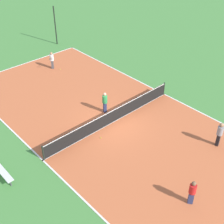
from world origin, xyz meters
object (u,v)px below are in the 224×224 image
fence_post_back_right (55,26)px  bench (3,173)px  tennis_ball_left_sideline (60,69)px  player_coach_red (192,191)px  tennis_ball_right_alley (101,138)px  tennis_net (112,116)px  player_baseline_gray (220,133)px  player_near_white (52,59)px  player_far_green (105,101)px

fence_post_back_right → bench: bearing=-132.8°
tennis_ball_left_sideline → fence_post_back_right: size_ratio=0.02×
player_coach_red → tennis_ball_right_alley: (-0.06, 6.95, -0.82)m
tennis_net → player_baseline_gray: 7.00m
player_baseline_gray → tennis_ball_right_alley: size_ratio=24.97×
tennis_ball_left_sideline → tennis_ball_right_alley: bearing=-110.0°
fence_post_back_right → player_near_white: bearing=-127.9°
player_far_green → tennis_ball_left_sideline: bearing=-167.7°
player_baseline_gray → player_far_green: (-2.80, 7.45, -0.06)m
player_baseline_gray → tennis_ball_left_sideline: bearing=80.4°
bench → fence_post_back_right: size_ratio=0.46×
player_coach_red → player_baseline_gray: 5.15m
fence_post_back_right → player_coach_red: bearing=-106.9°
tennis_ball_right_alley → bench: bearing=170.8°
player_coach_red → tennis_ball_right_alley: bearing=142.3°
player_baseline_gray → fence_post_back_right: fence_post_back_right is taller
player_coach_red → tennis_ball_left_sideline: bearing=130.0°
player_near_white → tennis_ball_right_alley: 10.88m
player_coach_red → tennis_ball_left_sideline: (3.49, 16.68, -0.82)m
tennis_ball_right_alley → fence_post_back_right: 16.37m
player_near_white → fence_post_back_right: 5.76m
player_near_white → tennis_ball_right_alley: size_ratio=23.01×
player_far_green → player_near_white: player_far_green is taller
player_near_white → tennis_ball_left_sideline: player_near_white is taller
player_baseline_gray → tennis_ball_left_sideline: size_ratio=24.97×
player_near_white → tennis_ball_left_sideline: bearing=67.9°
bench → tennis_ball_right_alley: 6.25m
tennis_net → player_coach_red: bearing=-101.9°
bench → tennis_ball_left_sideline: bench is taller
tennis_ball_left_sideline → fence_post_back_right: 6.28m
player_baseline_gray → fence_post_back_right: bearing=70.3°
player_far_green → player_near_white: 8.38m
bench → player_far_green: size_ratio=1.12×
bench → fence_post_back_right: bearing=-42.8°
player_far_green → fence_post_back_right: fence_post_back_right is taller
player_near_white → player_coach_red: bearing=28.3°
player_baseline_gray → tennis_ball_left_sideline: 15.22m
tennis_net → player_coach_red: size_ratio=7.23×
fence_post_back_right → player_far_green: bearing=-109.4°
player_far_green → tennis_ball_right_alley: size_ratio=23.63×
player_baseline_gray → player_near_white: (-1.78, 15.77, -0.08)m
bench → tennis_ball_left_sideline: bearing=-48.1°
bench → player_coach_red: player_coach_red is taller
player_baseline_gray → player_far_green: bearing=95.7°
tennis_ball_left_sideline → tennis_ball_right_alley: same height
bench → fence_post_back_right: (12.83, 13.83, 1.58)m
player_baseline_gray → player_near_white: bearing=81.5°
tennis_ball_left_sideline → player_near_white: bearing=119.4°
tennis_net → tennis_ball_left_sideline: tennis_net is taller
player_far_green → tennis_ball_right_alley: 3.11m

